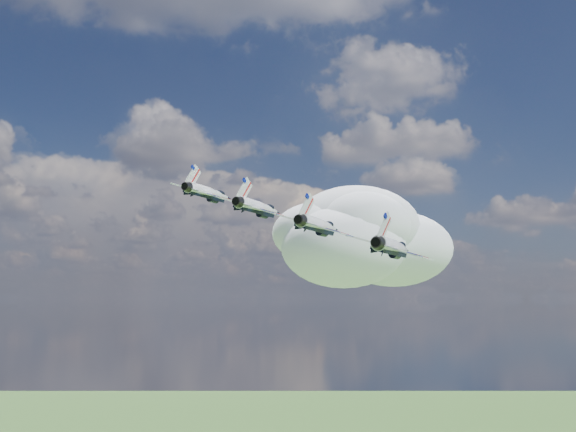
# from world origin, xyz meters

# --- Properties ---
(cloud_far) EXTENTS (70.20, 55.16, 27.58)m
(cloud_far) POSITION_xyz_m (15.33, 171.79, 163.92)
(cloud_far) COLOR white
(jet_0) EXTENTS (14.58, 16.40, 6.61)m
(jet_0) POSITION_xyz_m (-26.80, 29.44, 158.39)
(jet_0) COLOR white
(jet_1) EXTENTS (14.58, 16.40, 6.61)m
(jet_1) POSITION_xyz_m (-18.64, 21.75, 155.01)
(jet_1) COLOR white
(jet_2) EXTENTS (14.58, 16.40, 6.61)m
(jet_2) POSITION_xyz_m (-10.48, 14.06, 151.63)
(jet_2) COLOR white
(jet_3) EXTENTS (14.58, 16.40, 6.61)m
(jet_3) POSITION_xyz_m (-2.33, 6.37, 148.26)
(jet_3) COLOR silver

